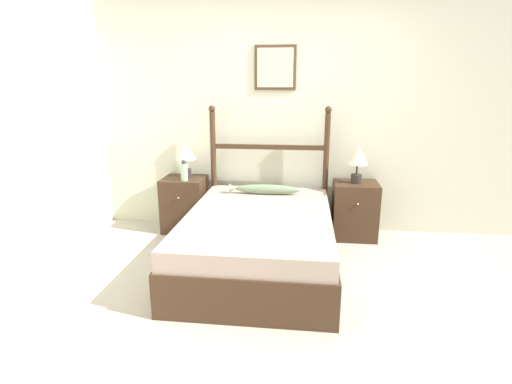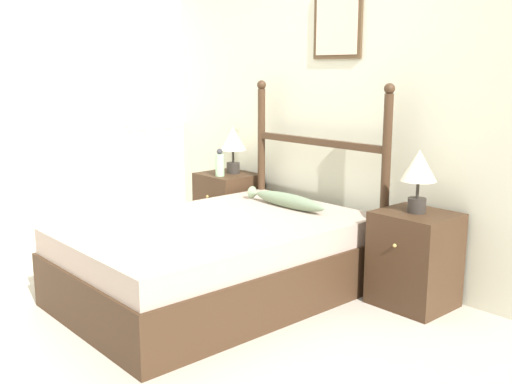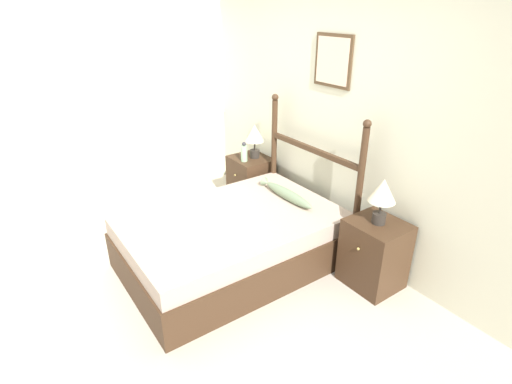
# 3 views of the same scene
# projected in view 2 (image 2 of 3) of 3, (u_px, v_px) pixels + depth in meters

# --- Properties ---
(ground_plane) EXTENTS (16.00, 16.00, 0.00)m
(ground_plane) POSITION_uv_depth(u_px,v_px,m) (152.00, 327.00, 3.55)
(ground_plane) COLOR #B7AD9E
(wall_back) EXTENTS (6.40, 0.08, 2.55)m
(wall_back) POSITION_uv_depth(u_px,v_px,m) (348.00, 100.00, 4.41)
(wall_back) COLOR beige
(wall_back) RESTS_ON ground_plane
(wall_left) EXTENTS (0.08, 6.40, 2.55)m
(wall_left) POSITION_uv_depth(u_px,v_px,m) (10.00, 97.00, 4.87)
(wall_left) COLOR beige
(wall_left) RESTS_ON ground_plane
(bed) EXTENTS (1.32, 1.97, 0.51)m
(bed) POSITION_uv_depth(u_px,v_px,m) (218.00, 260.00, 3.99)
(bed) COLOR #3D2819
(bed) RESTS_ON ground_plane
(headboard) EXTENTS (1.33, 0.07, 1.41)m
(headboard) POSITION_uv_depth(u_px,v_px,m) (317.00, 168.00, 4.50)
(headboard) COLOR #3D2819
(headboard) RESTS_ON ground_plane
(nightstand_left) EXTENTS (0.47, 0.45, 0.61)m
(nightstand_left) POSITION_uv_depth(u_px,v_px,m) (228.00, 208.00, 5.23)
(nightstand_left) COLOR #3D2819
(nightstand_left) RESTS_ON ground_plane
(nightstand_right) EXTENTS (0.47, 0.45, 0.61)m
(nightstand_right) POSITION_uv_depth(u_px,v_px,m) (415.00, 259.00, 3.83)
(nightstand_right) COLOR #3D2819
(nightstand_right) RESTS_ON ground_plane
(table_lamp_left) EXTENTS (0.22, 0.22, 0.40)m
(table_lamp_left) POSITION_uv_depth(u_px,v_px,m) (233.00, 142.00, 5.13)
(table_lamp_left) COLOR #2D2823
(table_lamp_left) RESTS_ON nightstand_left
(table_lamp_right) EXTENTS (0.22, 0.22, 0.40)m
(table_lamp_right) POSITION_uv_depth(u_px,v_px,m) (419.00, 170.00, 3.72)
(table_lamp_right) COLOR #2D2823
(table_lamp_right) RESTS_ON nightstand_right
(bottle) EXTENTS (0.08, 0.08, 0.23)m
(bottle) POSITION_uv_depth(u_px,v_px,m) (220.00, 164.00, 5.03)
(bottle) COLOR #99C699
(bottle) RESTS_ON nightstand_left
(fish_pillow) EXTENTS (0.75, 0.10, 0.11)m
(fish_pillow) POSITION_uv_depth(u_px,v_px,m) (286.00, 200.00, 4.35)
(fish_pillow) COLOR gray
(fish_pillow) RESTS_ON bed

